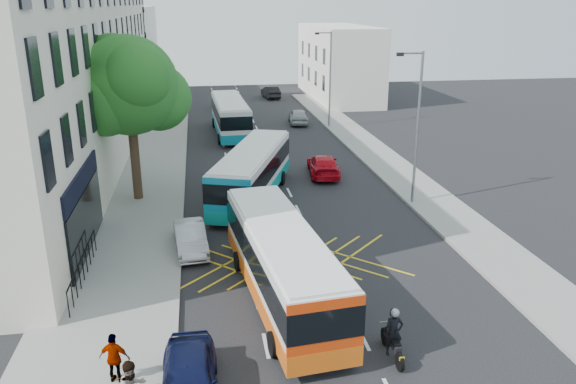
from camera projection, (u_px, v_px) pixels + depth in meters
name	position (u px, v px, depth m)	size (l,w,h in m)	color
ground	(362.00, 337.00, 18.48)	(120.00, 120.00, 0.00)	black
pavement_left	(139.00, 199.00, 31.21)	(5.00, 70.00, 0.15)	gray
pavement_right	(413.00, 185.00, 33.61)	(3.00, 70.00, 0.15)	gray
terrace_main	(58.00, 61.00, 37.12)	(8.30, 45.00, 13.50)	beige
terrace_far	(118.00, 51.00, 66.21)	(8.00, 20.00, 10.00)	silver
building_right	(338.00, 62.00, 63.74)	(6.00, 18.00, 8.00)	silver
street_tree	(128.00, 87.00, 29.18)	(6.30, 5.70, 8.80)	#382619
lamp_near	(416.00, 121.00, 29.15)	(1.45, 0.15, 8.00)	slate
lamp_far	(329.00, 74.00, 47.85)	(1.45, 0.15, 8.00)	slate
railings	(83.00, 267.00, 21.75)	(0.08, 5.60, 1.14)	black
bus_near	(282.00, 263.00, 20.36)	(3.38, 10.22, 2.82)	silver
bus_mid	(252.00, 173.00, 31.05)	(5.57, 10.33, 2.85)	silver
bus_far	(230.00, 116.00, 46.42)	(2.86, 10.48, 2.92)	silver
motorbike	(393.00, 335.00, 17.17)	(0.57, 1.93, 1.71)	black
parked_car_blue	(189.00, 378.00, 15.40)	(1.58, 3.92, 1.34)	#0D1135
parked_car_silver	(190.00, 238.00, 24.72)	(1.29, 3.71, 1.22)	#B2B5BB
red_hatchback	(323.00, 165.00, 35.56)	(1.83, 4.51, 1.31)	#BB0815
distant_car_grey	(226.00, 104.00, 57.35)	(1.98, 4.28, 1.19)	#45474D
distant_car_silver	(298.00, 116.00, 50.70)	(1.62, 4.03, 1.37)	#9FA1A6
distant_car_dark	(271.00, 92.00, 64.37)	(1.45, 4.15, 1.37)	black
pedestrian_far	(115.00, 358.00, 15.86)	(0.90, 0.37, 1.53)	gray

